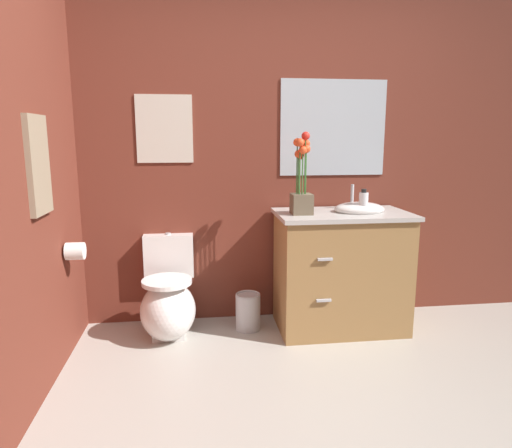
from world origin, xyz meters
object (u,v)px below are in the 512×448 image
toilet (168,302)px  wall_mirror (333,128)px  toilet_paper_roll (75,251)px  wall_poster (164,129)px  hanging_towel (38,165)px  vanity_cabinet (341,269)px  flower_vase (302,184)px  trash_bin (248,311)px  soap_bottle (363,202)px

toilet → wall_mirror: (1.24, 0.27, 1.21)m
toilet → wall_mirror: size_ratio=0.86×
wall_mirror → toilet_paper_roll: wall_mirror is taller
wall_poster → wall_mirror: 1.24m
wall_poster → hanging_towel: size_ratio=0.91×
vanity_cabinet → toilet: bearing=178.8°
flower_vase → trash_bin: (-0.36, 0.08, -0.93)m
vanity_cabinet → trash_bin: 0.74m
wall_mirror → toilet_paper_roll: size_ratio=7.27×
toilet → hanging_towel: bearing=-137.1°
vanity_cabinet → flower_vase: flower_vase is taller
flower_vase → trash_bin: size_ratio=2.05×
wall_mirror → hanging_towel: 2.03m
vanity_cabinet → flower_vase: 0.70m
vanity_cabinet → trash_bin: bearing=175.9°
flower_vase → hanging_towel: (-1.53, -0.50, 0.17)m
soap_bottle → wall_mirror: 0.64m
trash_bin → hanging_towel: hanging_towel is taller
trash_bin → hanging_towel: bearing=-153.5°
toilet_paper_roll → toilet: bearing=19.7°
flower_vase → wall_mirror: (0.31, 0.33, 0.38)m
toilet → toilet_paper_roll: size_ratio=6.27×
soap_bottle → wall_mirror: (-0.12, 0.36, 0.51)m
vanity_cabinet → wall_poster: size_ratio=2.19×
hanging_towel → toilet_paper_roll: bearing=81.4°
soap_bottle → trash_bin: (-0.80, 0.11, -0.80)m
wall_poster → trash_bin: bearing=-23.5°
trash_bin → hanging_towel: 1.71m
toilet → hanging_towel: size_ratio=1.33×
toilet_paper_roll → wall_poster: bearing=40.3°
flower_vase → wall_poster: size_ratio=1.17×
toilet → toilet_paper_roll: toilet_paper_roll is taller
flower_vase → hanging_towel: hanging_towel is taller
wall_mirror → vanity_cabinet: bearing=-89.5°
soap_bottle → hanging_towel: 2.04m
toilet → hanging_towel: 1.29m
vanity_cabinet → hanging_towel: bearing=-163.8°
vanity_cabinet → soap_bottle: size_ratio=6.14×
toilet → toilet_paper_roll: (-0.55, -0.20, 0.44)m
toilet → wall_poster: size_ratio=1.45×
trash_bin → wall_mirror: size_ratio=0.34×
hanging_towel → toilet_paper_roll: hanging_towel is taller
vanity_cabinet → toilet_paper_roll: size_ratio=9.47×
toilet → hanging_towel: hanging_towel is taller
toilet → soap_bottle: (1.36, -0.09, 0.69)m
hanging_towel → toilet_paper_roll: (0.06, 0.36, -0.56)m
wall_poster → soap_bottle: bearing=-14.7°
soap_bottle → toilet_paper_roll: soap_bottle is taller
vanity_cabinet → wall_mirror: 1.05m
soap_bottle → toilet_paper_roll: bearing=-176.8°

